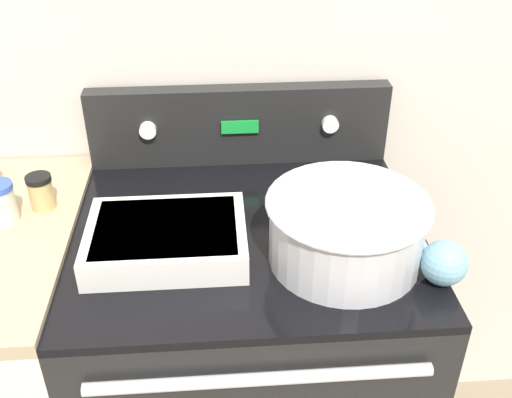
% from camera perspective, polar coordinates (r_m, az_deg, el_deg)
% --- Properties ---
extents(kitchen_wall, '(8.00, 0.05, 2.50)m').
position_cam_1_polar(kitchen_wall, '(1.46, -1.86, 15.62)').
color(kitchen_wall, beige).
rests_on(kitchen_wall, ground_plane).
extents(stove_range, '(0.73, 0.68, 0.94)m').
position_cam_1_polar(stove_range, '(1.59, -0.70, -16.72)').
color(stove_range, black).
rests_on(stove_range, ground_plane).
extents(control_panel, '(0.73, 0.07, 0.20)m').
position_cam_1_polar(control_panel, '(1.48, -1.61, 7.06)').
color(control_panel, black).
rests_on(control_panel, stove_range).
extents(mixing_bowl, '(0.31, 0.31, 0.14)m').
position_cam_1_polar(mixing_bowl, '(1.15, 8.59, -2.60)').
color(mixing_bowl, silver).
rests_on(mixing_bowl, stove_range).
extents(casserole_dish, '(0.31, 0.23, 0.06)m').
position_cam_1_polar(casserole_dish, '(1.20, -8.51, -3.63)').
color(casserole_dish, silver).
rests_on(casserole_dish, stove_range).
extents(ladle, '(0.09, 0.33, 0.09)m').
position_cam_1_polar(ladle, '(1.17, 17.27, -5.60)').
color(ladle, '#7AB2C6').
rests_on(ladle, stove_range).
extents(spice_jar_black_cap, '(0.05, 0.05, 0.08)m').
position_cam_1_polar(spice_jar_black_cap, '(1.37, -19.80, 0.67)').
color(spice_jar_black_cap, tan).
rests_on(spice_jar_black_cap, side_counter).
extents(spice_jar_blue_cap, '(0.07, 0.07, 0.09)m').
position_cam_1_polar(spice_jar_blue_cap, '(1.35, -23.19, -0.34)').
color(spice_jar_blue_cap, beige).
rests_on(spice_jar_blue_cap, side_counter).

